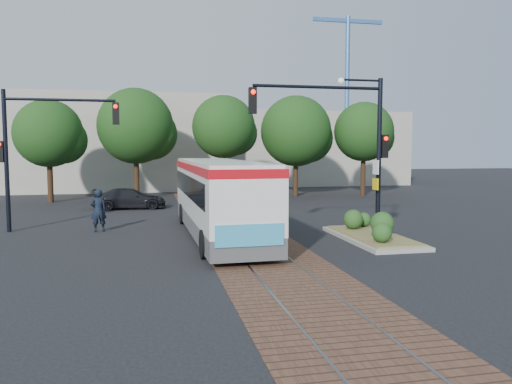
% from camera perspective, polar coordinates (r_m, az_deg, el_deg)
% --- Properties ---
extents(ground, '(120.00, 120.00, 0.00)m').
position_cam_1_polar(ground, '(19.40, -1.15, -5.51)').
color(ground, black).
rests_on(ground, ground).
extents(trackbed, '(3.60, 40.00, 0.02)m').
position_cam_1_polar(trackbed, '(23.28, -3.02, -3.73)').
color(trackbed, brown).
rests_on(trackbed, ground).
extents(tree_row, '(26.40, 5.60, 7.67)m').
position_cam_1_polar(tree_row, '(35.50, -4.29, 7.11)').
color(tree_row, '#382314').
rests_on(tree_row, ground).
extents(warehouses, '(40.00, 13.00, 8.00)m').
position_cam_1_polar(warehouses, '(47.57, -8.39, 5.28)').
color(warehouses, '#ADA899').
rests_on(warehouses, ground).
extents(crane, '(8.00, 0.50, 18.00)m').
position_cam_1_polar(crane, '(57.45, 10.37, 12.27)').
color(crane, '#3F72B2').
rests_on(crane, ground).
extents(city_bus, '(2.72, 11.43, 3.04)m').
position_cam_1_polar(city_bus, '(20.18, -4.31, -0.25)').
color(city_bus, '#49494B').
rests_on(city_bus, ground).
extents(traffic_island, '(2.20, 5.20, 1.13)m').
position_cam_1_polar(traffic_island, '(19.98, 13.09, -4.37)').
color(traffic_island, gray).
rests_on(traffic_island, ground).
extents(signal_pole_main, '(5.49, 0.46, 6.00)m').
position_cam_1_polar(signal_pole_main, '(19.42, 10.63, 6.75)').
color(signal_pole_main, black).
rests_on(signal_pole_main, ground).
extents(signal_pole_left, '(4.99, 0.34, 6.00)m').
position_cam_1_polar(signal_pole_left, '(23.22, -24.01, 5.38)').
color(signal_pole_left, black).
rests_on(signal_pole_left, ground).
extents(officer, '(0.74, 0.57, 1.82)m').
position_cam_1_polar(officer, '(22.22, -17.57, -2.02)').
color(officer, black).
rests_on(officer, ground).
extents(parked_car, '(4.16, 1.75, 1.20)m').
position_cam_1_polar(parked_car, '(30.21, -14.21, -0.73)').
color(parked_car, black).
rests_on(parked_car, ground).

